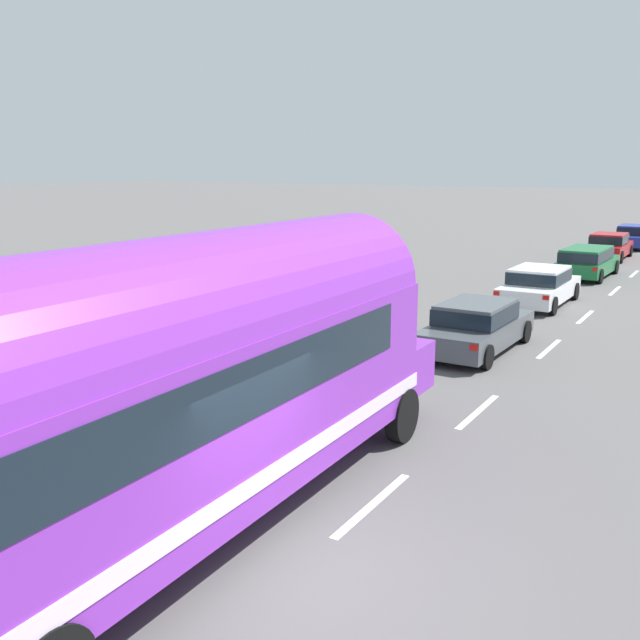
{
  "coord_description": "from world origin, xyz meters",
  "views": [
    {
      "loc": [
        4.44,
        -6.82,
        5.01
      ],
      "look_at": [
        -1.8,
        3.62,
        2.36
      ],
      "focal_mm": 40.45,
      "sensor_mm": 36.0,
      "label": 1
    }
  ],
  "objects_px": {
    "painted_bus": "(166,380)",
    "car_lead": "(476,324)",
    "car_second": "(539,284)",
    "car_fourth": "(609,245)",
    "car_fifth": "(633,235)",
    "car_third": "(587,260)"
  },
  "relations": [
    {
      "from": "car_fifth",
      "to": "car_second",
      "type": "bearing_deg",
      "value": -90.7
    },
    {
      "from": "painted_bus",
      "to": "car_second",
      "type": "bearing_deg",
      "value": 90.38
    },
    {
      "from": "car_fifth",
      "to": "car_third",
      "type": "bearing_deg",
      "value": -90.19
    },
    {
      "from": "car_second",
      "to": "car_fourth",
      "type": "bearing_deg",
      "value": 90.38
    },
    {
      "from": "painted_bus",
      "to": "car_lead",
      "type": "relative_size",
      "value": 2.64
    },
    {
      "from": "painted_bus",
      "to": "car_lead",
      "type": "height_order",
      "value": "painted_bus"
    },
    {
      "from": "painted_bus",
      "to": "car_second",
      "type": "height_order",
      "value": "painted_bus"
    },
    {
      "from": "car_second",
      "to": "car_fifth",
      "type": "bearing_deg",
      "value": 89.3
    },
    {
      "from": "car_third",
      "to": "car_fifth",
      "type": "height_order",
      "value": "same"
    },
    {
      "from": "car_second",
      "to": "car_fifth",
      "type": "height_order",
      "value": "same"
    },
    {
      "from": "painted_bus",
      "to": "car_lead",
      "type": "xyz_separation_m",
      "value": [
        0.1,
        11.95,
        -1.56
      ]
    },
    {
      "from": "car_second",
      "to": "car_fourth",
      "type": "xyz_separation_m",
      "value": [
        -0.1,
        14.9,
        -0.0
      ]
    },
    {
      "from": "car_third",
      "to": "car_fourth",
      "type": "distance_m",
      "value": 7.41
    },
    {
      "from": "car_third",
      "to": "car_fourth",
      "type": "xyz_separation_m",
      "value": [
        -0.31,
        7.41,
        -0.05
      ]
    },
    {
      "from": "car_lead",
      "to": "car_second",
      "type": "distance_m",
      "value": 7.56
    },
    {
      "from": "painted_bus",
      "to": "car_second",
      "type": "distance_m",
      "value": 19.57
    },
    {
      "from": "car_lead",
      "to": "car_fifth",
      "type": "relative_size",
      "value": 1.01
    },
    {
      "from": "car_lead",
      "to": "car_second",
      "type": "xyz_separation_m",
      "value": [
        -0.23,
        7.55,
        0.0
      ]
    },
    {
      "from": "painted_bus",
      "to": "car_third",
      "type": "distance_m",
      "value": 27.04
    },
    {
      "from": "painted_bus",
      "to": "car_fourth",
      "type": "relative_size",
      "value": 2.69
    },
    {
      "from": "car_fourth",
      "to": "car_fifth",
      "type": "distance_m",
      "value": 6.32
    },
    {
      "from": "car_third",
      "to": "painted_bus",
      "type": "bearing_deg",
      "value": -90.18
    }
  ]
}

